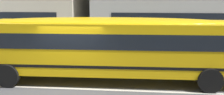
% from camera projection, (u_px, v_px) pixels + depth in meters
% --- Properties ---
extents(ground_plane, '(400.00, 400.00, 0.00)m').
position_uv_depth(ground_plane, '(72.00, 89.00, 9.83)').
color(ground_plane, '#4C4C4F').
extents(sidewalk_far, '(120.00, 3.00, 0.01)m').
position_uv_depth(sidewalk_far, '(101.00, 48.00, 17.74)').
color(sidewalk_far, gray).
rests_on(sidewalk_far, ground_plane).
extents(lane_centreline, '(110.00, 0.16, 0.01)m').
position_uv_depth(lane_centreline, '(72.00, 89.00, 9.83)').
color(lane_centreline, silver).
rests_on(lane_centreline, ground_plane).
extents(school_bus, '(12.35, 2.93, 2.75)m').
position_uv_depth(school_bus, '(103.00, 44.00, 10.59)').
color(school_bus, yellow).
rests_on(school_bus, ground_plane).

